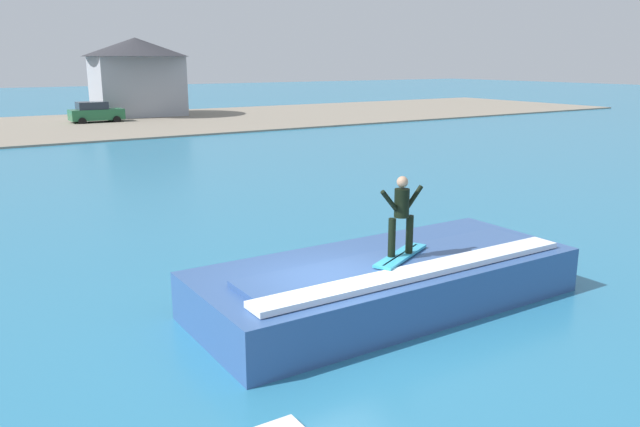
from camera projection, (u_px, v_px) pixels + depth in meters
The scene contains 8 objects.
ground_plane at pixel (329, 330), 12.69m from camera, with size 260.00×260.00×0.00m, color teal.
wave_crest at pixel (387, 281), 13.89m from camera, with size 8.60×3.51×1.16m.
surfboard at pixel (401, 256), 13.56m from camera, with size 1.93×1.24×0.06m.
surfer at pixel (401, 211), 13.29m from camera, with size 1.13×0.32×1.71m.
shoreline_bank at pixel (17, 129), 49.05m from camera, with size 120.00×22.84×0.13m.
car_far_shore at pixel (95, 112), 53.78m from camera, with size 4.39×2.23×1.86m.
house_gabled_white at pixel (137, 71), 59.15m from camera, with size 9.81×9.81×7.36m.
tree_tall_bare at pixel (175, 72), 60.07m from camera, with size 2.21×2.21×5.48m.
Camera 1 is at (-6.50, -9.82, 5.29)m, focal length 35.29 mm.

